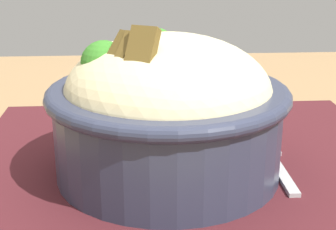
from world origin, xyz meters
name	(u,v)px	position (x,y,z in m)	size (l,w,h in m)	color
table	(159,226)	(0.00, 0.00, 0.71)	(1.19, 0.88, 0.78)	#99754C
placemat	(188,168)	(0.02, -0.02, 0.78)	(0.38, 0.35, 0.00)	#47191E
bowl	(167,109)	(0.01, -0.03, 0.84)	(0.22, 0.22, 0.13)	#2D3347
fork	(272,158)	(0.10, -0.01, 0.78)	(0.02, 0.13, 0.00)	#B8B8B8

